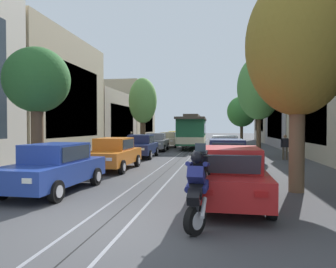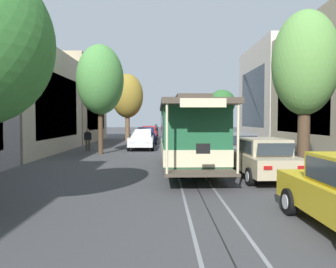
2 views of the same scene
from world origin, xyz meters
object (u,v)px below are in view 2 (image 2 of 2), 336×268
at_px(parked_car_red_near_right, 149,133).
at_px(street_tree_kerb_left_second, 305,65).
at_px(street_tree_kerb_left_near, 222,104).
at_px(parked_car_grey_fourth_left, 238,147).
at_px(parked_car_navy_mid_left, 217,140).
at_px(street_tree_kerb_right_near, 127,96).
at_px(motorcycle_with_rider, 156,131).
at_px(street_tree_kerb_right_second, 100,80).
at_px(parked_car_blue_near_left, 200,133).
at_px(parked_car_orange_second_left, 205,136).
at_px(parked_car_navy_second_right, 146,135).
at_px(parked_car_white_mid_right, 142,139).
at_px(pedestrian_on_right_pavement, 88,138).
at_px(parked_car_beige_fifth_left, 263,158).
at_px(cable_car_trolley, 188,134).

bearing_deg(parked_car_red_near_right, street_tree_kerb_left_second, 109.75).
bearing_deg(street_tree_kerb_left_near, parked_car_grey_fourth_left, 82.97).
bearing_deg(street_tree_kerb_left_second, parked_car_navy_mid_left, -76.98).
height_order(street_tree_kerb_right_near, motorcycle_with_rider, street_tree_kerb_right_near).
height_order(street_tree_kerb_left_near, street_tree_kerb_right_second, street_tree_kerb_right_second).
distance_m(street_tree_kerb_left_near, street_tree_kerb_left_second, 18.97).
distance_m(parked_car_blue_near_left, parked_car_orange_second_left, 5.36).
distance_m(parked_car_red_near_right, street_tree_kerb_right_near, 4.96).
height_order(parked_car_navy_second_right, street_tree_kerb_right_near, street_tree_kerb_right_near).
xyz_separation_m(parked_car_blue_near_left, parked_car_white_mid_right, (5.74, 10.45, 0.00)).
distance_m(street_tree_kerb_right_near, motorcycle_with_rider, 6.39).
xyz_separation_m(motorcycle_with_rider, pedestrian_on_right_pavement, (4.72, 14.51, -0.01)).
xyz_separation_m(parked_car_beige_fifth_left, motorcycle_with_rider, (4.75, -25.88, 0.13)).
xyz_separation_m(parked_car_orange_second_left, street_tree_kerb_right_near, (7.70, -4.15, 3.97)).
bearing_deg(parked_car_navy_mid_left, street_tree_kerb_left_near, -102.43).
distance_m(parked_car_orange_second_left, street_tree_kerb_left_second, 16.46).
height_order(parked_car_navy_mid_left, street_tree_kerb_left_second, street_tree_kerb_left_second).
bearing_deg(parked_car_white_mid_right, cable_car_trolley, 105.76).
bearing_deg(street_tree_kerb_right_second, street_tree_kerb_right_near, -91.70).
height_order(parked_car_grey_fourth_left, parked_car_red_near_right, same).
bearing_deg(parked_car_navy_mid_left, parked_car_white_mid_right, -10.14).
xyz_separation_m(parked_car_blue_near_left, parked_car_navy_mid_left, (0.05, 11.47, 0.00)).
height_order(cable_car_trolley, motorcycle_with_rider, cable_car_trolley).
height_order(street_tree_kerb_right_near, street_tree_kerb_right_second, street_tree_kerb_right_second).
xyz_separation_m(parked_car_white_mid_right, street_tree_kerb_right_second, (2.51, 3.31, 4.15)).
bearing_deg(parked_car_blue_near_left, parked_car_beige_fifth_left, 89.59).
relative_size(parked_car_white_mid_right, street_tree_kerb_left_near, 0.81).
height_order(parked_car_red_near_right, cable_car_trolley, cable_car_trolley).
xyz_separation_m(parked_car_navy_mid_left, parked_car_navy_second_right, (5.65, -6.74, 0.00)).
bearing_deg(parked_car_beige_fifth_left, parked_car_blue_near_left, -90.41).
bearing_deg(parked_car_navy_mid_left, cable_car_trolley, 72.72).
relative_size(parked_car_red_near_right, parked_car_white_mid_right, 1.00).
xyz_separation_m(parked_car_blue_near_left, street_tree_kerb_left_near, (-1.99, 2.22, 3.16)).
distance_m(street_tree_kerb_left_second, pedestrian_on_right_pavement, 15.70).
bearing_deg(street_tree_kerb_right_near, parked_car_grey_fourth_left, 115.94).
height_order(parked_car_orange_second_left, parked_car_grey_fourth_left, same).
distance_m(parked_car_navy_second_right, street_tree_kerb_right_near, 5.74).
xyz_separation_m(parked_car_navy_mid_left, motorcycle_with_rider, (4.87, -14.41, 0.13)).
height_order(parked_car_red_near_right, parked_car_white_mid_right, same).
bearing_deg(street_tree_kerb_left_near, street_tree_kerb_right_near, -5.84).
relative_size(parked_car_blue_near_left, street_tree_kerb_right_near, 0.62).
relative_size(parked_car_white_mid_right, street_tree_kerb_right_second, 0.60).
bearing_deg(parked_car_orange_second_left, parked_car_white_mid_right, 42.47).
distance_m(parked_car_navy_second_right, street_tree_kerb_right_second, 10.26).
bearing_deg(street_tree_kerb_left_near, parked_car_navy_mid_left, 77.57).
bearing_deg(motorcycle_with_rider, parked_car_navy_second_right, 84.13).
height_order(parked_car_navy_mid_left, street_tree_kerb_right_second, street_tree_kerb_right_second).
bearing_deg(parked_car_grey_fourth_left, parked_car_orange_second_left, -88.74).
bearing_deg(parked_car_white_mid_right, street_tree_kerb_right_near, -76.97).
bearing_deg(street_tree_kerb_right_second, parked_car_navy_second_right, -105.76).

